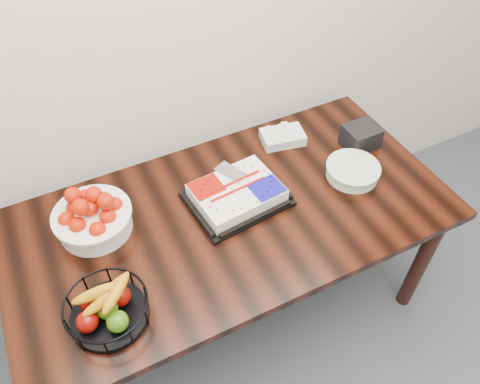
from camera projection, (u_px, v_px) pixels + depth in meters
name	position (u px, v px, depth m)	size (l,w,h in m)	color
table	(231.00, 227.00, 1.96)	(1.80, 0.90, 0.75)	black
cake_tray	(237.00, 194.00, 1.92)	(0.42, 0.34, 0.08)	black
tangerine_bowl	(92.00, 215.00, 1.79)	(0.30, 0.30, 0.19)	white
fruit_basket	(107.00, 308.00, 1.54)	(0.28, 0.28, 0.15)	black
plate_stack	(353.00, 171.00, 2.02)	(0.23, 0.23, 0.06)	white
fork_bag	(283.00, 137.00, 2.18)	(0.22, 0.16, 0.06)	silver
napkin_box	(361.00, 137.00, 2.14)	(0.15, 0.13, 0.11)	black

